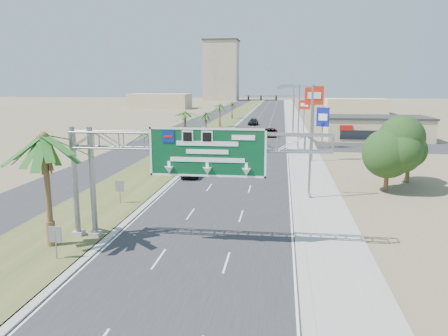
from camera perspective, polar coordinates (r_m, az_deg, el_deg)
ground at (r=19.87m, az=-8.50°, el=-19.76°), size 600.00×600.00×0.00m
road at (r=126.87m, az=5.32°, el=6.37°), size 12.00×300.00×0.02m
sidewalk_right at (r=126.82m, az=9.19°, el=6.29°), size 4.00×300.00×0.10m
median_grass at (r=127.65m, az=0.81°, el=6.46°), size 7.00×300.00×0.12m
opposing_road at (r=128.66m, az=-2.31°, el=6.47°), size 8.00×300.00×0.02m
sign_gantry at (r=27.28m, az=-5.29°, el=2.37°), size 16.75×1.24×7.50m
palm_near at (r=28.36m, az=-22.50°, el=3.69°), size 5.70×5.70×8.35m
palm_row_b at (r=50.75m, az=-9.07°, el=4.94°), size 3.99×3.99×5.95m
palm_row_c at (r=66.12m, az=-5.13°, el=7.08°), size 3.99×3.99×6.75m
palm_row_d at (r=83.82m, az=-2.41°, el=7.07°), size 3.99×3.99×5.45m
palm_row_e at (r=102.52m, az=-0.57°, el=8.17°), size 3.99×3.99×6.15m
palm_row_f at (r=127.31m, az=1.04°, el=8.54°), size 3.99×3.99×5.75m
streetlight_near at (r=38.82m, az=10.95°, el=2.75°), size 3.27×0.44×10.00m
streetlight_mid at (r=68.62m, az=9.54°, el=6.30°), size 3.27×0.44×10.00m
streetlight_far at (r=104.54m, az=8.91°, el=7.88°), size 3.27×0.44×10.00m
signal_mast at (r=88.50m, az=7.75°, el=7.47°), size 10.28×0.71×8.00m
store_building at (r=84.50m, az=19.22°, el=4.86°), size 18.00×10.00×4.00m
oak_near at (r=43.90m, az=20.74°, el=2.95°), size 4.50×4.50×6.80m
oak_far at (r=48.58m, az=23.08°, el=2.65°), size 3.50×3.50×5.60m
median_signback_a at (r=27.17m, az=-21.17°, el=-8.39°), size 0.75×0.08×2.08m
median_signback_b at (r=37.92m, az=-13.47°, el=-2.54°), size 0.75×0.08×2.08m
tower_distant at (r=269.02m, az=-0.35°, el=12.56°), size 20.00×16.00×35.00m
building_distant_left at (r=183.45m, az=-8.35°, el=8.64°), size 24.00×14.00×6.00m
building_distant_right at (r=158.55m, az=16.79°, el=7.77°), size 20.00×12.00×5.00m
car_left_lane at (r=48.16m, az=-4.24°, el=-0.22°), size 2.05×4.72×1.58m
car_mid_lane at (r=69.04m, az=4.25°, el=3.07°), size 1.51×4.02×1.31m
car_right_lane at (r=85.27m, az=6.10°, el=4.62°), size 2.64×5.51×1.52m
car_far at (r=108.48m, az=3.83°, el=6.00°), size 2.57×5.30×1.49m
pole_sign_red_near at (r=58.02m, az=11.68°, el=8.61°), size 2.41×0.43×10.01m
pole_sign_blue at (r=70.85m, az=12.78°, el=6.35°), size 1.95×1.09×6.63m
pole_sign_red_far at (r=86.56m, az=10.44°, el=7.82°), size 2.14×1.14×7.18m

